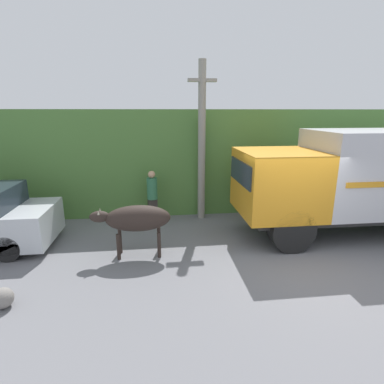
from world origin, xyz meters
TOP-DOWN VIEW (x-y plane):
  - ground_plane at (0.00, 0.00)m, footprint 60.00×60.00m
  - hillside_embankment at (0.00, 6.85)m, footprint 32.00×6.28m
  - cargo_truck at (2.55, 1.45)m, footprint 7.06×2.28m
  - brown_cow at (-3.95, 0.79)m, footprint 1.98×0.65m
  - pedestrian_on_hill at (-3.58, 3.13)m, footprint 0.43×0.43m
  - utility_pole at (-1.92, 3.39)m, footprint 0.90×0.24m
  - roadside_rock at (-6.34, -1.07)m, footprint 0.39×0.39m

SIDE VIEW (x-z plane):
  - ground_plane at x=0.00m, z-range 0.00..0.00m
  - roadside_rock at x=-6.34m, z-range 0.00..0.39m
  - pedestrian_on_hill at x=-3.58m, z-range 0.09..1.83m
  - brown_cow at x=-3.95m, z-range 0.32..1.65m
  - cargo_truck at x=2.55m, z-range 0.21..3.27m
  - hillside_embankment at x=0.00m, z-range 0.00..3.63m
  - utility_pole at x=-1.92m, z-range 0.11..5.22m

